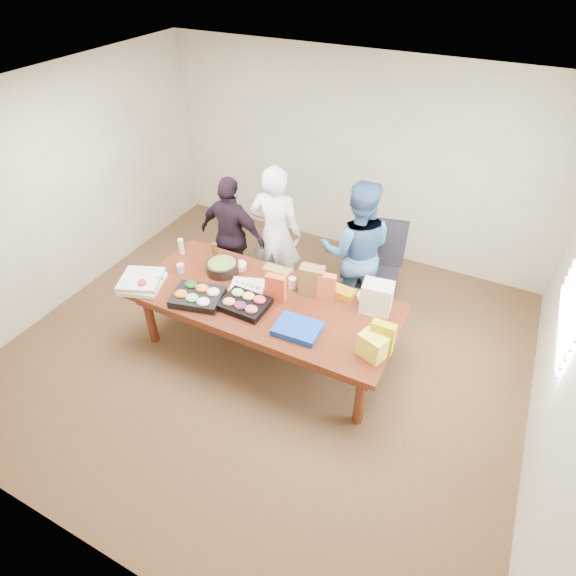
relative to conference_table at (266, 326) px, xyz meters
The scene contains 36 objects.
floor 0.39m from the conference_table, ahead, with size 5.50×5.00×0.02m, color #47301E.
ceiling 2.33m from the conference_table, ahead, with size 5.50×5.00×0.02m, color white.
wall_back 2.68m from the conference_table, 90.00° to the left, with size 5.50×0.04×2.70m, color beige.
wall_front 2.68m from the conference_table, 90.00° to the right, with size 5.50×0.04×2.70m, color beige.
wall_left 2.92m from the conference_table, behind, with size 0.04×5.00×2.70m, color beige.
conference_table is the anchor object (origin of this frame).
office_chair 1.51m from the conference_table, 56.22° to the left, with size 0.56×0.56×1.11m, color black.
person_center 1.19m from the conference_table, 112.21° to the left, with size 0.64×0.42×1.76m, color white.
person_right 1.34m from the conference_table, 62.07° to the left, with size 0.85×0.66×1.74m, color #375F8F.
person_left 1.34m from the conference_table, 137.51° to the left, with size 0.91×0.38×1.55m, color black.
veggie_tray 0.82m from the conference_table, 152.96° to the right, with size 0.51×0.40×0.08m, color black.
fruit_tray 0.48m from the conference_table, 122.83° to the right, with size 0.47×0.37×0.07m, color black.
sheet_cake 0.48m from the conference_table, 167.05° to the left, with size 0.36×0.27×0.06m, color silver.
salad_bowl 0.83m from the conference_table, 162.13° to the left, with size 0.37×0.37×0.12m, color black.
chip_bag_blue 0.71m from the conference_table, 28.83° to the right, with size 0.43×0.32×0.06m, color #103AB2.
chip_bag_red 0.54m from the conference_table, 24.40° to the left, with size 0.21×0.09×0.31m, color #D84621.
chip_bag_yellow 1.42m from the conference_table, ahead, with size 0.22×0.09×0.33m, color #D2BD01.
chip_bag_orange 0.82m from the conference_table, 29.04° to the left, with size 0.19×0.08×0.30m, color orange.
mayo_jar 0.56m from the conference_table, 61.04° to the left, with size 0.08×0.08×0.13m, color white.
mustard_bottle 0.68m from the conference_table, 58.44° to the left, with size 0.05×0.05×0.15m, color yellow.
dressing_bottle 1.09m from the conference_table, 155.46° to the left, with size 0.06×0.06×0.19m, color #5A3716.
ranch_bottle 1.42m from the conference_table, 166.67° to the left, with size 0.06×0.06×0.19m, color #F1EEC8.
banana_bunch 0.91m from the conference_table, 30.96° to the left, with size 0.26×0.15×0.09m, color orange.
bread_loaf 0.59m from the conference_table, 99.14° to the left, with size 0.31×0.13×0.12m, color olive.
kraft_bag 0.73m from the conference_table, 39.04° to the left, with size 0.25×0.15×0.33m, color brown.
red_cup 1.38m from the conference_table, 159.37° to the right, with size 0.09×0.09×0.13m, color red.
clear_cup_a 1.27m from the conference_table, 167.01° to the right, with size 0.08×0.08×0.11m, color white.
clear_cup_b 1.16m from the conference_table, behind, with size 0.08×0.08×0.11m, color silver.
pizza_box_lower 1.42m from the conference_table, 163.00° to the right, with size 0.42×0.42×0.05m, color white.
pizza_box_upper 1.44m from the conference_table, 163.58° to the right, with size 0.42×0.42×0.05m, color silver.
plate_a 1.17m from the conference_table, 19.50° to the left, with size 0.27×0.27×0.02m, color silver.
plate_b 1.16m from the conference_table, 28.43° to the left, with size 0.26×0.26×0.02m, color silver.
dip_bowl_a 0.80m from the conference_table, 41.61° to the left, with size 0.15×0.15×0.06m, color beige.
dip_bowl_b 0.76m from the conference_table, 146.17° to the left, with size 0.16×0.16×0.06m, color white.
grocery_bag_white 1.25m from the conference_table, 18.49° to the left, with size 0.30×0.22×0.32m, color silver.
grocery_bag_yellow 1.37m from the conference_table, 12.08° to the right, with size 0.24×0.17×0.24m, color yellow.
Camera 1 is at (1.91, -3.26, 3.89)m, focal length 29.29 mm.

